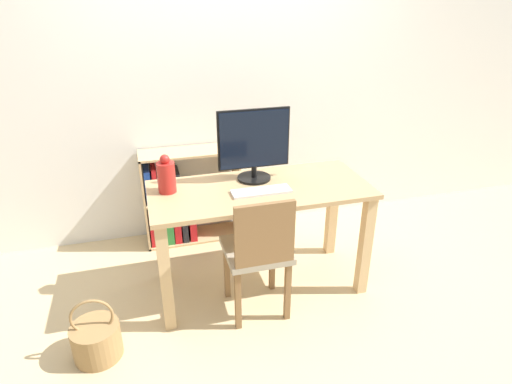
{
  "coord_description": "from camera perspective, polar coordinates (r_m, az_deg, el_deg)",
  "views": [
    {
      "loc": [
        -0.71,
        -2.44,
        1.95
      ],
      "look_at": [
        0.0,
        0.1,
        0.7
      ],
      "focal_mm": 30.0,
      "sensor_mm": 36.0,
      "label": 1
    }
  ],
  "objects": [
    {
      "name": "ground_plane",
      "position": [
        3.2,
        0.49,
        -12.12
      ],
      "size": [
        10.0,
        10.0,
        0.0
      ],
      "primitive_type": "plane",
      "color": "#CCB284"
    },
    {
      "name": "wall_back",
      "position": [
        3.54,
        -3.91,
        14.74
      ],
      "size": [
        8.0,
        0.05,
        2.6
      ],
      "color": "silver",
      "rests_on": "ground_plane"
    },
    {
      "name": "desk",
      "position": [
        2.86,
        0.54,
        -2.11
      ],
      "size": [
        1.45,
        0.64,
        0.78
      ],
      "color": "tan",
      "rests_on": "ground_plane"
    },
    {
      "name": "monitor",
      "position": [
        2.84,
        -0.26,
        6.58
      ],
      "size": [
        0.49,
        0.23,
        0.49
      ],
      "color": "black",
      "rests_on": "desk"
    },
    {
      "name": "keyboard",
      "position": [
        2.73,
        0.71,
        0.09
      ],
      "size": [
        0.38,
        0.12,
        0.02
      ],
      "color": "silver",
      "rests_on": "desk"
    },
    {
      "name": "vase",
      "position": [
        2.76,
        -11.88,
        2.12
      ],
      "size": [
        0.11,
        0.11,
        0.25
      ],
      "color": "#B2231E",
      "rests_on": "desk"
    },
    {
      "name": "chair",
      "position": [
        2.67,
        0.38,
        -7.83
      ],
      "size": [
        0.4,
        0.4,
        0.87
      ],
      "rotation": [
        0.0,
        0.0,
        -0.11
      ],
      "color": "#9E937F",
      "rests_on": "ground_plane"
    },
    {
      "name": "bookshelf",
      "position": [
        3.62,
        -10.51,
        -1.57
      ],
      "size": [
        0.79,
        0.28,
        0.79
      ],
      "color": "tan",
      "rests_on": "ground_plane"
    },
    {
      "name": "basket",
      "position": [
        2.77,
        -20.5,
        -17.94
      ],
      "size": [
        0.28,
        0.28,
        0.4
      ],
      "color": "#997547",
      "rests_on": "ground_plane"
    }
  ]
}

